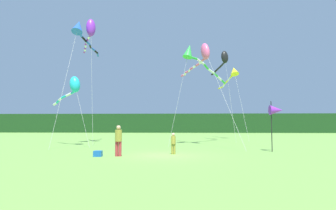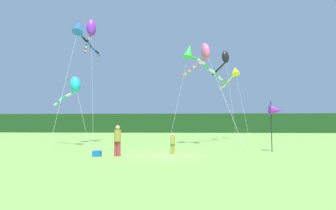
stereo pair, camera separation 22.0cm
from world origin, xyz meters
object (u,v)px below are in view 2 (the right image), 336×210
person_child (173,142)px  kite_black (224,59)px  cooler_box (97,154)px  banner_flag_pole (276,111)px  person_adult (117,139)px  kite_blue (80,30)px  kite_rainbow (204,54)px  kite_yellow (234,73)px  kite_purple (91,30)px  kite_green (194,56)px  kite_cyan (74,86)px

person_child → kite_black: (5.37, 13.74, 8.58)m
cooler_box → banner_flag_pole: 12.37m
person_adult → banner_flag_pole: 11.05m
cooler_box → kite_blue: kite_blue is taller
person_child → kite_rainbow: (2.54, 7.21, 7.54)m
banner_flag_pole → kite_blue: 19.25m
kite_yellow → banner_flag_pole: bearing=-89.8°
kite_rainbow → kite_purple: kite_purple is taller
person_adult → person_child: person_adult is taller
person_adult → person_child: bearing=22.0°
cooler_box → banner_flag_pole: banner_flag_pole is taller
kite_green → kite_rainbow: bearing=-44.1°
person_child → banner_flag_pole: (7.16, 1.91, 2.11)m
kite_yellow → kite_cyan: bearing=-144.9°
kite_purple → kite_black: size_ratio=1.19×
person_adult → banner_flag_pole: banner_flag_pole is taller
person_child → kite_yellow: bearing=67.9°
kite_green → kite_black: size_ratio=0.92×
kite_blue → kite_cyan: (0.19, -1.75, -5.75)m
banner_flag_pole → kite_cyan: size_ratio=0.57×
kite_blue → kite_purple: (0.86, 0.51, 0.14)m
kite_yellow → kite_black: kite_black is taller
kite_yellow → person_child: bearing=-112.1°
cooler_box → kite_yellow: 23.68m
kite_black → person_child: bearing=-111.4°
banner_flag_pole → kite_blue: bearing=160.0°
person_adult → kite_cyan: 10.33m
cooler_box → kite_purple: 15.31m
banner_flag_pole → kite_purple: kite_purple is taller
person_child → kite_yellow: size_ratio=0.15×
person_adult → kite_yellow: kite_yellow is taller
cooler_box → kite_blue: 15.13m
kite_rainbow → kite_cyan: bearing=-174.6°
person_adult → kite_rainbow: kite_rainbow is taller
kite_purple → kite_black: (13.74, 5.36, -1.83)m
banner_flag_pole → kite_green: size_ratio=0.38×
kite_blue → person_adult: bearing=-56.9°
kite_green → kite_yellow: bearing=60.1°
kite_green → kite_black: kite_black is taller
kite_rainbow → kite_green: (-0.86, 0.83, 0.08)m
person_adult → kite_cyan: kite_cyan is taller
banner_flag_pole → kite_rainbow: 8.88m
person_adult → kite_yellow: bearing=61.1°
kite_blue → kite_black: (14.61, 5.87, -1.69)m
person_adult → kite_rainbow: 12.61m
kite_black → kite_rainbow: bearing=-113.5°
cooler_box → kite_cyan: bearing=121.1°
person_adult → cooler_box: size_ratio=3.92×
kite_green → banner_flag_pole: bearing=-48.3°
person_child → kite_cyan: size_ratio=0.22×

